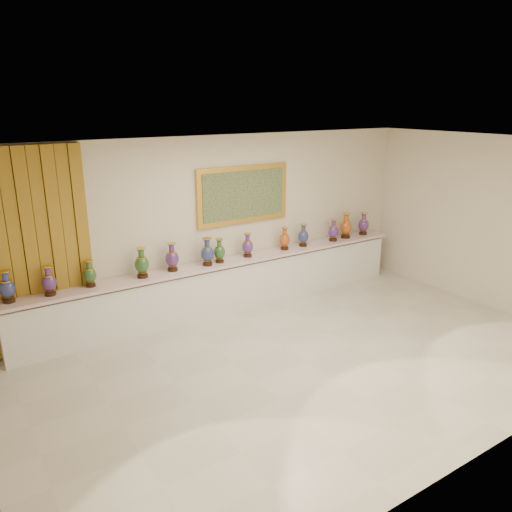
# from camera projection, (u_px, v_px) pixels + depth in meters

# --- Properties ---
(ground) EXTENTS (8.00, 8.00, 0.00)m
(ground) POSITION_uv_depth(u_px,v_px,m) (307.00, 362.00, 7.05)
(ground) COLOR beige
(ground) RESTS_ON ground
(room) EXTENTS (8.00, 8.00, 8.00)m
(room) POSITION_uv_depth(u_px,v_px,m) (72.00, 242.00, 7.24)
(room) COLOR beige
(room) RESTS_ON ground
(counter) EXTENTS (7.28, 0.48, 0.90)m
(counter) POSITION_uv_depth(u_px,v_px,m) (226.00, 286.00, 8.73)
(counter) COLOR white
(counter) RESTS_ON ground
(vase_0) EXTENTS (0.28, 0.28, 0.45)m
(vase_0) POSITION_uv_depth(u_px,v_px,m) (7.00, 288.00, 6.75)
(vase_0) COLOR black
(vase_0) RESTS_ON counter
(vase_1) EXTENTS (0.24, 0.24, 0.43)m
(vase_1) POSITION_uv_depth(u_px,v_px,m) (49.00, 282.00, 7.00)
(vase_1) COLOR black
(vase_1) RESTS_ON counter
(vase_2) EXTENTS (0.21, 0.21, 0.41)m
(vase_2) POSITION_uv_depth(u_px,v_px,m) (90.00, 275.00, 7.34)
(vase_2) COLOR black
(vase_2) RESTS_ON counter
(vase_3) EXTENTS (0.30, 0.30, 0.48)m
(vase_3) POSITION_uv_depth(u_px,v_px,m) (142.00, 264.00, 7.71)
(vase_3) COLOR black
(vase_3) RESTS_ON counter
(vase_4) EXTENTS (0.25, 0.25, 0.47)m
(vase_4) POSITION_uv_depth(u_px,v_px,m) (172.00, 258.00, 8.02)
(vase_4) COLOR black
(vase_4) RESTS_ON counter
(vase_5) EXTENTS (0.25, 0.25, 0.47)m
(vase_5) POSITION_uv_depth(u_px,v_px,m) (207.00, 253.00, 8.28)
(vase_5) COLOR black
(vase_5) RESTS_ON counter
(vase_6) EXTENTS (0.24, 0.24, 0.41)m
(vase_6) POSITION_uv_depth(u_px,v_px,m) (219.00, 252.00, 8.44)
(vase_6) COLOR black
(vase_6) RESTS_ON counter
(vase_7) EXTENTS (0.26, 0.26, 0.42)m
(vase_7) POSITION_uv_depth(u_px,v_px,m) (248.00, 246.00, 8.74)
(vase_7) COLOR black
(vase_7) RESTS_ON counter
(vase_8) EXTENTS (0.20, 0.20, 0.42)m
(vase_8) POSITION_uv_depth(u_px,v_px,m) (285.00, 240.00, 9.17)
(vase_8) COLOR black
(vase_8) RESTS_ON counter
(vase_9) EXTENTS (0.23, 0.23, 0.43)m
(vase_9) POSITION_uv_depth(u_px,v_px,m) (303.00, 236.00, 9.39)
(vase_9) COLOR black
(vase_9) RESTS_ON counter
(vase_10) EXTENTS (0.26, 0.26, 0.44)m
(vase_10) POSITION_uv_depth(u_px,v_px,m) (333.00, 231.00, 9.74)
(vase_10) COLOR black
(vase_10) RESTS_ON counter
(vase_11) EXTENTS (0.28, 0.28, 0.51)m
(vase_11) POSITION_uv_depth(u_px,v_px,m) (346.00, 227.00, 9.95)
(vase_11) COLOR black
(vase_11) RESTS_ON counter
(vase_12) EXTENTS (0.24, 0.24, 0.46)m
(vase_12) POSITION_uv_depth(u_px,v_px,m) (364.00, 225.00, 10.20)
(vase_12) COLOR black
(vase_12) RESTS_ON counter
(label_card) EXTENTS (0.10, 0.06, 0.00)m
(label_card) POSITION_uv_depth(u_px,v_px,m) (172.00, 274.00, 7.92)
(label_card) COLOR white
(label_card) RESTS_ON counter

